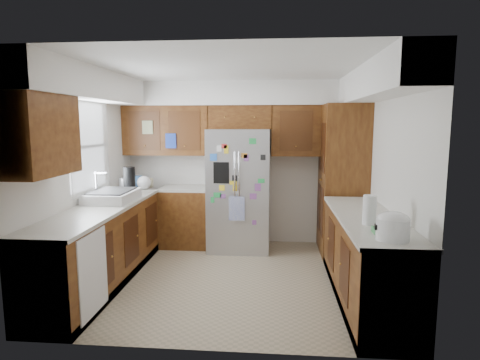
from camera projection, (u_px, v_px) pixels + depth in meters
The scene contains 12 objects.
floor at pixel (231, 278), 4.92m from camera, with size 3.60×3.60×0.00m, color tan.
room_shell at pixel (225, 128), 5.03m from camera, with size 3.64×3.24×2.52m.
left_counter_run at pixel (123, 241), 5.00m from camera, with size 1.36×3.20×0.92m.
right_counter_run at pixel (366, 262), 4.27m from camera, with size 0.63×2.25×0.92m.
pantry at pixel (342, 180), 5.78m from camera, with size 0.60×0.90×2.15m, color #441F0D.
fridge at pixel (239, 190), 5.98m from camera, with size 0.90×0.79×1.80m.
bridge_cabinet at pixel (241, 117), 6.06m from camera, with size 0.96×0.34×0.35m, color #441F0D.
fridge_top_items at pixel (233, 97), 6.01m from camera, with size 0.81×0.31×0.29m.
sink_assembly at pixel (112, 196), 5.00m from camera, with size 0.52×0.70×0.37m.
left_counter_clutter at pixel (135, 182), 5.70m from camera, with size 0.38×0.87×0.38m.
rice_cooker at pixel (393, 225), 3.32m from camera, with size 0.28×0.27×0.24m.
paper_towel at pixel (369, 210), 3.82m from camera, with size 0.13×0.13×0.28m, color white.
Camera 1 is at (0.51, -4.68, 1.88)m, focal length 30.00 mm.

